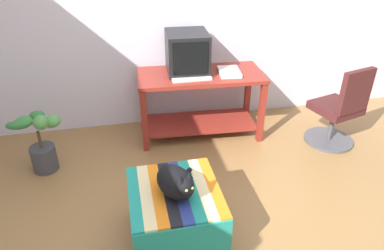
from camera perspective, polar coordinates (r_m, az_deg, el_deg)
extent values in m
plane|color=olive|center=(2.81, 4.20, -18.45)|extent=(14.00, 14.00, 0.00)
cube|color=silver|center=(3.96, -3.53, 18.20)|extent=(8.00, 0.10, 2.60)
cube|color=maroon|center=(3.62, -7.67, 0.56)|extent=(0.06, 0.06, 0.68)
cube|color=maroon|center=(3.82, 11.13, 1.90)|extent=(0.06, 0.06, 0.68)
cube|color=maroon|center=(4.26, 8.94, 5.13)|extent=(0.06, 0.06, 0.68)
cube|color=maroon|center=(4.08, -7.92, 4.07)|extent=(0.06, 0.06, 0.68)
cube|color=maroon|center=(3.99, 1.27, 0.44)|extent=(1.24, 0.58, 0.02)
cube|color=maroon|center=(3.74, 1.36, 8.00)|extent=(1.35, 0.68, 0.04)
cube|color=black|center=(3.80, -0.77, 8.80)|extent=(0.31, 0.34, 0.02)
cube|color=black|center=(3.73, -0.80, 11.64)|extent=(0.45, 0.48, 0.42)
cube|color=black|center=(3.51, -0.26, 10.63)|extent=(0.35, 0.03, 0.32)
cube|color=beige|center=(3.59, -0.12, 7.59)|extent=(0.40, 0.15, 0.02)
cube|color=white|center=(3.75, 6.00, 8.52)|extent=(0.25, 0.32, 0.04)
cube|color=#4C4238|center=(2.70, -2.73, -14.22)|extent=(0.61, 0.63, 0.43)
cube|color=#1E897A|center=(2.43, -1.31, -19.07)|extent=(0.64, 0.01, 0.34)
cube|color=#1E897A|center=(2.54, -9.27, -11.35)|extent=(0.08, 0.68, 0.02)
cube|color=beige|center=(2.54, -7.43, -11.15)|extent=(0.08, 0.68, 0.02)
cube|color=orange|center=(2.54, -5.59, -10.95)|extent=(0.08, 0.68, 0.02)
cube|color=black|center=(2.55, -3.76, -10.73)|extent=(0.08, 0.68, 0.02)
cube|color=navy|center=(2.56, -1.94, -10.50)|extent=(0.08, 0.68, 0.02)
cube|color=#1E897A|center=(2.57, -0.15, -10.26)|extent=(0.08, 0.68, 0.02)
cube|color=beige|center=(2.58, 1.63, -10.02)|extent=(0.08, 0.68, 0.02)
cube|color=orange|center=(2.60, 3.39, -9.77)|extent=(0.08, 0.68, 0.02)
ellipsoid|color=black|center=(2.46, -2.72, -9.14)|extent=(0.33, 0.40, 0.20)
sphere|color=black|center=(2.34, -1.15, -9.77)|extent=(0.12, 0.12, 0.12)
cylinder|color=black|center=(2.61, -1.91, -8.66)|extent=(0.22, 0.22, 0.04)
cone|color=black|center=(2.28, -1.90, -8.62)|extent=(0.05, 0.05, 0.06)
cone|color=black|center=(2.31, -0.44, -8.06)|extent=(0.05, 0.05, 0.06)
sphere|color=#C6D151|center=(2.29, -0.88, -10.50)|extent=(0.02, 0.02, 0.02)
sphere|color=#C6D151|center=(2.31, 0.04, -10.13)|extent=(0.02, 0.02, 0.02)
cylinder|color=#3D3D42|center=(3.69, -22.69, -4.96)|extent=(0.24, 0.24, 0.25)
cylinder|color=brown|center=(3.59, -23.34, -2.16)|extent=(0.03, 0.03, 0.17)
ellipsoid|color=#4C8E42|center=(3.50, -21.68, 0.56)|extent=(0.16, 0.16, 0.11)
ellipsoid|color=#2D7033|center=(3.57, -23.69, 1.33)|extent=(0.14, 0.11, 0.10)
ellipsoid|color=#38843D|center=(3.56, -25.37, 0.52)|extent=(0.17, 0.15, 0.09)
ellipsoid|color=#2D7033|center=(3.46, -26.21, 0.00)|extent=(0.21, 0.09, 0.08)
ellipsoid|color=#4C8E42|center=(3.35, -23.20, 0.38)|extent=(0.13, 0.14, 0.14)
cylinder|color=#4C4C51|center=(4.18, 21.10, -2.21)|extent=(0.52, 0.52, 0.03)
cylinder|color=#4C4C51|center=(4.09, 21.56, -0.01)|extent=(0.05, 0.05, 0.34)
cube|color=#471E1E|center=(4.00, 22.11, 2.60)|extent=(0.52, 0.52, 0.08)
cube|color=#471E1E|center=(3.79, 24.90, 4.90)|extent=(0.38, 0.16, 0.44)
cylinder|color=#B7B7BC|center=(3.81, 7.42, 8.52)|extent=(0.11, 0.10, 0.01)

